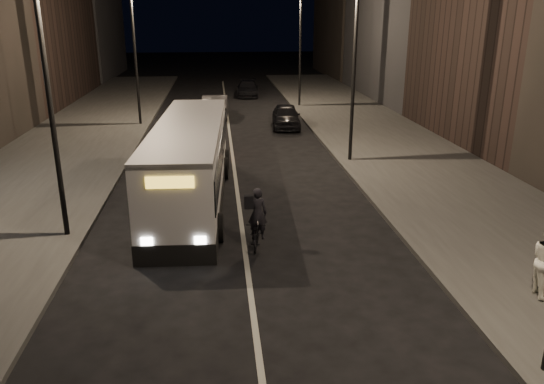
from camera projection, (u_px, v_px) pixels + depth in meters
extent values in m
plane|color=black|center=(250.00, 291.00, 13.77)|extent=(180.00, 180.00, 0.00)
cube|color=#383835|center=(395.00, 149.00, 27.77)|extent=(7.00, 70.00, 0.16)
cube|color=#383835|center=(60.00, 158.00, 26.10)|extent=(7.00, 70.00, 0.16)
cylinder|color=black|center=(354.00, 75.00, 24.30)|extent=(0.16, 0.16, 8.00)
cylinder|color=black|center=(300.00, 51.00, 39.37)|extent=(0.16, 0.16, 8.00)
cylinder|color=black|center=(51.00, 109.00, 15.66)|extent=(0.16, 0.16, 8.00)
cylinder|color=black|center=(135.00, 59.00, 32.62)|extent=(0.16, 0.16, 8.00)
cube|color=silver|center=(190.00, 163.00, 19.94)|extent=(2.87, 11.29, 2.98)
cube|color=black|center=(190.00, 152.00, 19.81)|extent=(2.92, 10.92, 1.07)
cube|color=silver|center=(188.00, 125.00, 19.48)|extent=(2.88, 11.29, 0.17)
cube|color=gold|center=(170.00, 182.00, 14.32)|extent=(1.31, 0.17, 0.33)
cylinder|color=black|center=(143.00, 229.00, 16.50)|extent=(0.37, 0.95, 0.93)
cylinder|color=black|center=(218.00, 228.00, 16.63)|extent=(0.37, 0.95, 0.93)
cylinder|color=black|center=(172.00, 165.00, 23.56)|extent=(0.37, 0.95, 0.93)
cylinder|color=black|center=(225.00, 164.00, 23.68)|extent=(0.37, 0.95, 0.93)
imported|color=black|center=(257.00, 232.00, 16.33)|extent=(0.83, 1.76, 0.89)
imported|color=black|center=(257.00, 213.00, 15.92)|extent=(0.64, 0.47, 1.62)
imported|color=black|center=(286.00, 116.00, 33.29)|extent=(2.04, 4.34, 1.44)
imported|color=#313133|center=(215.00, 106.00, 36.42)|extent=(1.86, 4.85, 1.58)
imported|color=black|center=(248.00, 89.00, 45.99)|extent=(2.12, 4.60, 1.30)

